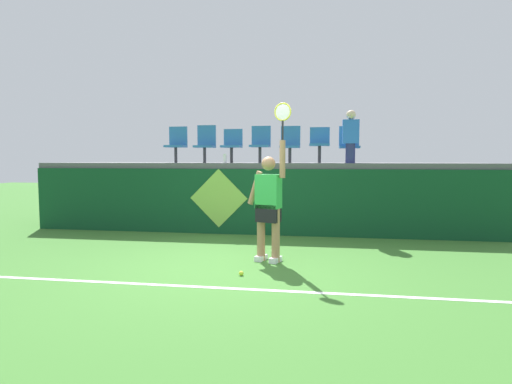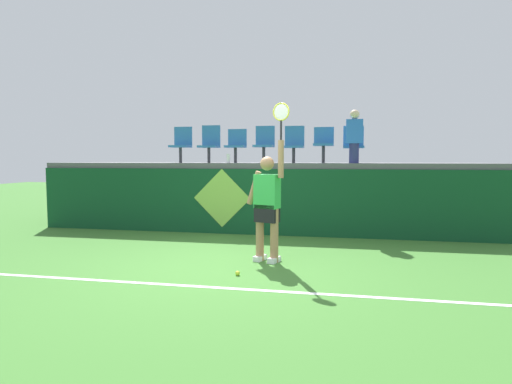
{
  "view_description": "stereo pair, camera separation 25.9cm",
  "coord_description": "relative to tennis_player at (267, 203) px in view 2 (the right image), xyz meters",
  "views": [
    {
      "loc": [
        1.42,
        -6.1,
        1.63
      ],
      "look_at": [
        0.28,
        0.98,
        1.07
      ],
      "focal_mm": 29.5,
      "sensor_mm": 36.0,
      "label": 1
    },
    {
      "loc": [
        1.68,
        -6.05,
        1.63
      ],
      "look_at": [
        0.28,
        0.98,
        1.07
      ],
      "focal_mm": 29.5,
      "sensor_mm": 36.0,
      "label": 2
    }
  ],
  "objects": [
    {
      "name": "water_bottle",
      "position": [
        -1.29,
        2.45,
        0.7
      ],
      "size": [
        0.08,
        0.08,
        0.2
      ],
      "primitive_type": "cylinder",
      "color": "white",
      "rests_on": "spectator_platform"
    },
    {
      "name": "tennis_ball",
      "position": [
        -0.27,
        -0.89,
        -0.91
      ],
      "size": [
        0.07,
        0.07,
        0.07
      ],
      "primitive_type": "sphere",
      "color": "#D1E533",
      "rests_on": "ground_plane"
    },
    {
      "name": "court_baseline_stripe",
      "position": [
        -0.57,
        -1.48,
        -0.94
      ],
      "size": [
        9.22,
        0.08,
        0.01
      ],
      "primitive_type": "cube",
      "color": "white",
      "rests_on": "ground_plane"
    },
    {
      "name": "stadium_chair_1",
      "position": [
        -1.88,
        2.99,
        1.07
      ],
      "size": [
        0.44,
        0.42,
        0.88
      ],
      "color": "#38383D",
      "rests_on": "spectator_platform"
    },
    {
      "name": "stadium_chair_6",
      "position": [
        1.4,
        2.98,
        1.04
      ],
      "size": [
        0.44,
        0.42,
        0.82
      ],
      "color": "#38383D",
      "rests_on": "spectator_platform"
    },
    {
      "name": "stadium_chair_0",
      "position": [
        -2.57,
        2.98,
        1.07
      ],
      "size": [
        0.44,
        0.42,
        0.86
      ],
      "color": "#38383D",
      "rests_on": "spectator_platform"
    },
    {
      "name": "wall_signage_mount",
      "position": [
        -1.39,
        2.26,
        -0.94
      ],
      "size": [
        1.27,
        0.01,
        1.42
      ],
      "color": "#0F4223",
      "rests_on": "ground_plane"
    },
    {
      "name": "court_back_wall",
      "position": [
        -0.57,
        2.36,
        -0.23
      ],
      "size": [
        10.25,
        0.2,
        1.42
      ],
      "primitive_type": "cube",
      "color": "#0F4223",
      "rests_on": "ground_plane"
    },
    {
      "name": "spectator_0",
      "position": [
        1.4,
        2.53,
        1.18
      ],
      "size": [
        0.34,
        0.2,
        1.11
      ],
      "color": "navy",
      "rests_on": "spectator_platform"
    },
    {
      "name": "spectator_platform",
      "position": [
        -0.57,
        3.71,
        0.54
      ],
      "size": [
        10.25,
        2.79,
        0.12
      ],
      "primitive_type": "cube",
      "color": "#56565B",
      "rests_on": "court_back_wall"
    },
    {
      "name": "stadium_chair_3",
      "position": [
        -0.58,
        2.98,
        1.06
      ],
      "size": [
        0.44,
        0.42,
        0.85
      ],
      "color": "#38383D",
      "rests_on": "spectator_platform"
    },
    {
      "name": "ground_plane",
      "position": [
        -0.57,
        -0.45,
        -0.94
      ],
      "size": [
        40.0,
        40.0,
        0.0
      ],
      "primitive_type": "plane",
      "color": "#3D752D"
    },
    {
      "name": "stadium_chair_4",
      "position": [
        0.1,
        2.98,
        1.05
      ],
      "size": [
        0.44,
        0.42,
        0.84
      ],
      "color": "#38383D",
      "rests_on": "spectator_platform"
    },
    {
      "name": "stadium_chair_2",
      "position": [
        -1.24,
        2.98,
        1.04
      ],
      "size": [
        0.44,
        0.42,
        0.78
      ],
      "color": "#38383D",
      "rests_on": "spectator_platform"
    },
    {
      "name": "tennis_player",
      "position": [
        0.0,
        0.0,
        0.0
      ],
      "size": [
        0.73,
        0.37,
        2.49
      ],
      "color": "white",
      "rests_on": "ground_plane"
    },
    {
      "name": "stadium_chair_5",
      "position": [
        0.76,
        2.97,
        1.06
      ],
      "size": [
        0.44,
        0.42,
        0.8
      ],
      "color": "#38383D",
      "rests_on": "spectator_platform"
    }
  ]
}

